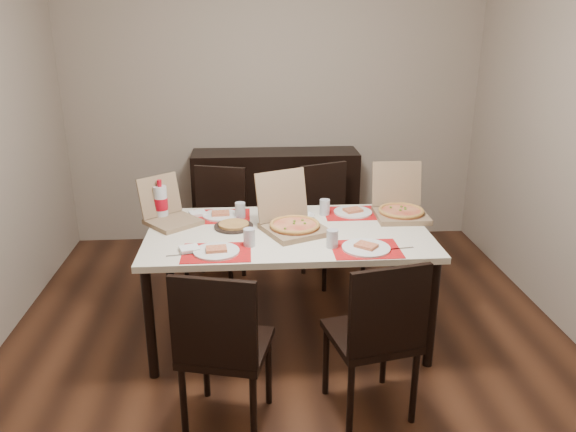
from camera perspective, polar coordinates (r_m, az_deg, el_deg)
The scene contains 19 objects.
ground at distance 3.80m, azimuth 0.14°, elevation -13.23°, with size 3.80×4.00×0.02m, color #422314.
room_walls at distance 3.64m, azimuth -0.34°, elevation 14.62°, with size 3.84×4.02×2.62m.
sideboard at distance 5.22m, azimuth -1.27°, elevation 1.72°, with size 1.50×0.40×0.90m, color black.
dining_table at distance 3.63m, azimuth 0.00°, elevation -2.48°, with size 1.80×1.00×0.75m.
chair_near_left at distance 2.87m, azimuth -6.73°, elevation -12.87°, with size 0.51×0.51×0.93m.
chair_near_right at distance 2.98m, azimuth 9.03°, elevation -11.65°, with size 0.50×0.50×0.93m.
chair_far_left at distance 4.51m, azimuth -7.23°, elevation -0.52°, with size 0.52×0.52×0.93m.
chair_far_right at distance 4.58m, azimuth 4.23°, elevation -0.10°, with size 0.55×0.55×0.93m.
setting_near_left at distance 3.31m, azimuth -6.77°, elevation -3.23°, with size 0.51×0.30×0.11m.
setting_near_right at distance 3.35m, azimuth 7.12°, elevation -3.01°, with size 0.52×0.30×0.11m.
setting_far_left at distance 3.88m, azimuth -6.62°, elevation 0.21°, with size 0.49×0.30×0.11m.
setting_far_right at distance 3.93m, azimuth 5.88°, elevation 0.52°, with size 0.44×0.30×0.11m.
napkin_loose at distance 3.62m, azimuth 0.03°, elevation -1.31°, with size 0.12×0.11×0.02m, color white.
pizza_box_center at distance 3.59m, azimuth 0.44°, elevation -0.65°, with size 0.49×0.51×0.36m.
pizza_box_right at distance 3.93m, azimuth 11.33°, elevation 0.76°, with size 0.35×0.39×0.35m.
pizza_box_left at distance 3.81m, azimuth -11.94°, elevation 0.12°, with size 0.44×0.45×0.30m.
faina_plate at distance 3.68m, azimuth -5.53°, elevation -0.98°, with size 0.26×0.26×0.03m.
dip_bowl at distance 3.83m, azimuth 1.88°, elevation -0.02°, with size 0.11×0.11×0.03m, color white.
soda_bottle at distance 3.87m, azimuth -12.79°, elevation 1.31°, with size 0.09×0.09×0.28m.
Camera 1 is at (-0.23, -3.19, 2.04)m, focal length 35.00 mm.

